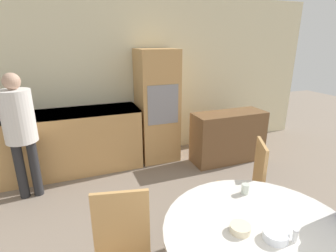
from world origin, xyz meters
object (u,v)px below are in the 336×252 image
Objects in this scene: bowl_near at (276,236)px; bowl_centre at (240,229)px; oven_unit at (157,106)px; cup at (245,189)px; chair_far_right at (249,184)px; sideboard at (228,137)px; person_standing at (19,124)px.

bowl_centre is at bearing 140.66° from bowl_near.
oven_unit is 13.15× the size of bowl_centre.
oven_unit is 21.43× the size of cup.
chair_far_right reaches higher than bowl_centre.
sideboard is 8.74× the size of bowl_centre.
oven_unit is 1.26m from sideboard.
cup is (-1.11, -1.88, 0.37)m from sideboard.
chair_far_right is at bearing 60.75° from bowl_near.
oven_unit is at bearing 153.31° from sideboard.
oven_unit reaches higher than bowl_near.
oven_unit reaches higher than bowl_centre.
sideboard is at bearing 62.29° from bowl_near.
bowl_near is (-0.14, -0.49, -0.02)m from cup.
cup is 0.51m from bowl_near.
chair_far_right is at bearing -82.40° from oven_unit.
chair_far_right is 6.35× the size of bowl_near.
person_standing is at bearing -164.43° from oven_unit.
oven_unit is 2.09m from chair_far_right.
bowl_centre is (-1.41, -2.24, 0.35)m from sideboard.
cup is at bearing -15.44° from chair_far_right.
bowl_centre is (-0.64, -0.72, 0.21)m from chair_far_right.
sideboard is 7.60× the size of bowl_near.
oven_unit is 2.41m from cup.
bowl_near is at bearing -117.71° from sideboard.
sideboard and cup have the same top height.
sideboard is at bearing -26.69° from oven_unit.
person_standing is (-1.89, -0.53, 0.07)m from oven_unit.
oven_unit is at bearing 85.91° from bowl_near.
person_standing is 18.85× the size of cup.
person_standing is at bearing 124.25° from bowl_centre.
bowl_near is at bearing -94.09° from oven_unit.
bowl_centre is (1.52, -2.24, -0.21)m from person_standing.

